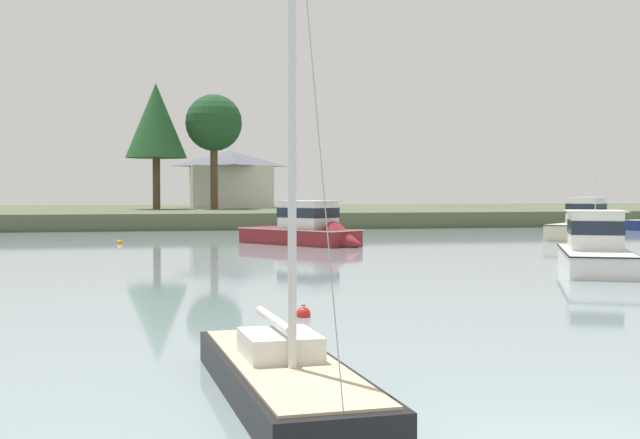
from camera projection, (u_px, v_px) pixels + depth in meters
name	position (u px, v px, depth m)	size (l,w,h in m)	color
far_shore_bank	(190.00, 214.00, 92.79)	(188.80, 48.51, 1.41)	#4C563D
sailboat_black	(284.00, 386.00, 13.25)	(2.26, 6.77, 9.17)	black
cruiser_white	(593.00, 256.00, 34.77)	(5.72, 8.63, 5.07)	white
cruiser_cream	(587.00, 229.00, 57.68)	(8.45, 7.79, 4.92)	beige
cruiser_maroon	(311.00, 234.00, 50.64)	(7.57, 9.02, 5.14)	maroon
mooring_buoy_orange	(120.00, 243.00, 51.87)	(0.37, 0.37, 0.42)	orange
mooring_buoy_red	(303.00, 314.00, 21.79)	(0.38, 0.38, 0.44)	red
shore_tree_left_mid	(214.00, 124.00, 86.25)	(5.92, 5.92, 12.00)	brown
shore_tree_center	(156.00, 121.00, 85.39)	(6.33, 6.33, 13.06)	brown
cottage_behind_trees	(230.00, 178.00, 94.29)	(9.62, 9.45, 6.53)	silver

